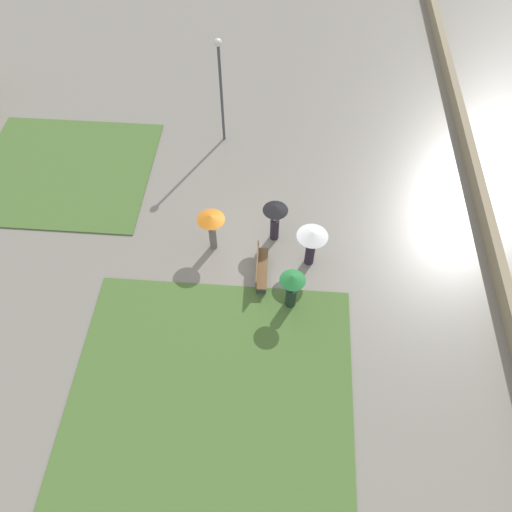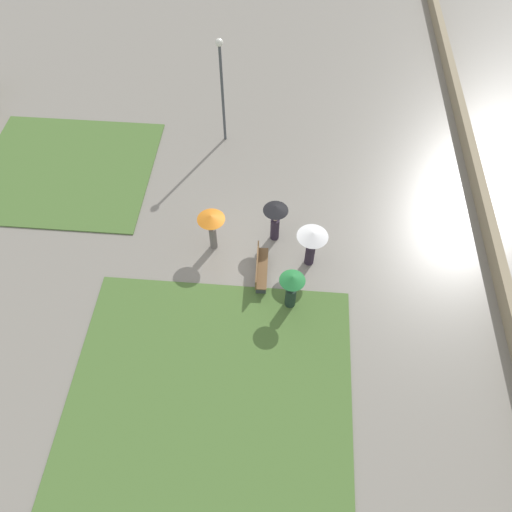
{
  "view_description": "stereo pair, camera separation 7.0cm",
  "coord_description": "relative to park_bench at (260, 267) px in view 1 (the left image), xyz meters",
  "views": [
    {
      "loc": [
        -11.82,
        -0.91,
        15.88
      ],
      "look_at": [
        -1.08,
        -0.11,
        0.94
      ],
      "focal_mm": 35.0,
      "sensor_mm": 36.0,
      "label": 1
    },
    {
      "loc": [
        -11.82,
        -0.98,
        15.88
      ],
      "look_at": [
        -1.08,
        -0.11,
        0.94
      ],
      "focal_mm": 35.0,
      "sensor_mm": 36.0,
      "label": 2
    }
  ],
  "objects": [
    {
      "name": "crowd_person_green",
      "position": [
        -1.22,
        -1.19,
        0.71
      ],
      "size": [
        0.91,
        0.91,
        1.85
      ],
      "rotation": [
        0.0,
        0.0,
        2.15
      ],
      "color": "#1E3328",
      "rests_on": "ground_plane"
    },
    {
      "name": "crowd_person_black",
      "position": [
        1.85,
        -0.44,
        0.84
      ],
      "size": [
        0.97,
        0.97,
        1.89
      ],
      "rotation": [
        0.0,
        0.0,
        4.87
      ],
      "color": "#2D2333",
      "rests_on": "ground_plane"
    },
    {
      "name": "parapet_wall",
      "position": [
        1.27,
        -9.0,
        -0.12
      ],
      "size": [
        45.0,
        0.35,
        0.71
      ],
      "color": "gray",
      "rests_on": "ground_plane"
    },
    {
      "name": "lawn_patch_near",
      "position": [
        -5.17,
        1.27,
        -0.44
      ],
      "size": [
        9.1,
        9.23,
        0.06
      ],
      "color": "#4C7033",
      "rests_on": "ground_plane"
    },
    {
      "name": "lawn_patch_far",
      "position": [
        4.89,
        9.1,
        -0.44
      ],
      "size": [
        6.79,
        7.65,
        0.06
      ],
      "color": "#4C7033",
      "rests_on": "ground_plane"
    },
    {
      "name": "lamp_post",
      "position": [
        7.58,
        2.22,
        2.71
      ],
      "size": [
        0.32,
        0.32,
        5.04
      ],
      "color": "#474C51",
      "rests_on": "ground_plane"
    },
    {
      "name": "park_bench",
      "position": [
        0.0,
        0.0,
        0.0
      ],
      "size": [
        1.9,
        0.47,
        0.9
      ],
      "rotation": [
        0.0,
        0.0,
        0.03
      ],
      "color": "brown",
      "rests_on": "ground_plane"
    },
    {
      "name": "crowd_person_white",
      "position": [
        0.74,
        -1.85,
        0.87
      ],
      "size": [
        1.16,
        1.16,
        1.84
      ],
      "rotation": [
        0.0,
        0.0,
        5.3
      ],
      "color": "#2D2333",
      "rests_on": "ground_plane"
    },
    {
      "name": "crowd_person_orange",
      "position": [
        1.19,
        1.92,
        0.95
      ],
      "size": [
        1.05,
        1.05,
        1.89
      ],
      "rotation": [
        0.0,
        0.0,
        2.17
      ],
      "color": "slate",
      "rests_on": "ground_plane"
    },
    {
      "name": "ground_plane",
      "position": [
        1.27,
        0.28,
        -0.47
      ],
      "size": [
        90.0,
        90.0,
        0.0
      ],
      "primitive_type": "plane",
      "color": "gray"
    }
  ]
}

